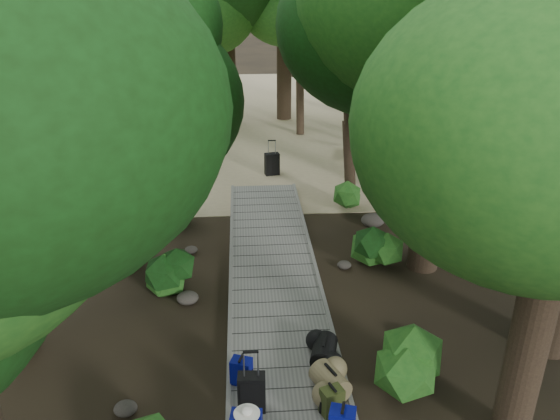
{
  "coord_description": "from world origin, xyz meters",
  "views": [
    {
      "loc": [
        -0.63,
        -8.87,
        6.36
      ],
      "look_at": [
        0.24,
        3.12,
        1.0
      ],
      "focal_mm": 35.0,
      "sensor_mm": 36.0,
      "label": 1
    }
  ],
  "objects_px": {
    "backpack_left_d": "(241,370)",
    "kayak": "(173,150)",
    "duffel_right_khaki": "(330,381)",
    "sun_lounger": "(357,150)",
    "backpack_right_d": "(332,400)",
    "suitcase_on_boardwalk": "(252,392)",
    "lone_suitcase_on_sand": "(272,164)",
    "duffel_right_black": "(324,351)"
  },
  "relations": [
    {
      "from": "kayak",
      "to": "sun_lounger",
      "type": "height_order",
      "value": "sun_lounger"
    },
    {
      "from": "backpack_right_d",
      "to": "duffel_right_khaki",
      "type": "relative_size",
      "value": 0.79
    },
    {
      "from": "backpack_right_d",
      "to": "kayak",
      "type": "relative_size",
      "value": 0.15
    },
    {
      "from": "backpack_left_d",
      "to": "kayak",
      "type": "relative_size",
      "value": 0.15
    },
    {
      "from": "suitcase_on_boardwalk",
      "to": "kayak",
      "type": "height_order",
      "value": "suitcase_on_boardwalk"
    },
    {
      "from": "duffel_right_khaki",
      "to": "lone_suitcase_on_sand",
      "type": "bearing_deg",
      "value": 67.6
    },
    {
      "from": "sun_lounger",
      "to": "kayak",
      "type": "bearing_deg",
      "value": -173.35
    },
    {
      "from": "duffel_right_khaki",
      "to": "backpack_right_d",
      "type": "bearing_deg",
      "value": -119.83
    },
    {
      "from": "duffel_right_khaki",
      "to": "lone_suitcase_on_sand",
      "type": "relative_size",
      "value": 0.87
    },
    {
      "from": "backpack_right_d",
      "to": "backpack_left_d",
      "type": "bearing_deg",
      "value": 129.32
    },
    {
      "from": "suitcase_on_boardwalk",
      "to": "sun_lounger",
      "type": "height_order",
      "value": "suitcase_on_boardwalk"
    },
    {
      "from": "duffel_right_black",
      "to": "kayak",
      "type": "height_order",
      "value": "duffel_right_black"
    },
    {
      "from": "duffel_right_khaki",
      "to": "kayak",
      "type": "bearing_deg",
      "value": 82.62
    },
    {
      "from": "backpack_right_d",
      "to": "suitcase_on_boardwalk",
      "type": "height_order",
      "value": "suitcase_on_boardwalk"
    },
    {
      "from": "kayak",
      "to": "sun_lounger",
      "type": "bearing_deg",
      "value": -26.24
    },
    {
      "from": "duffel_right_khaki",
      "to": "lone_suitcase_on_sand",
      "type": "height_order",
      "value": "lone_suitcase_on_sand"
    },
    {
      "from": "duffel_right_black",
      "to": "lone_suitcase_on_sand",
      "type": "height_order",
      "value": "lone_suitcase_on_sand"
    },
    {
      "from": "suitcase_on_boardwalk",
      "to": "backpack_right_d",
      "type": "bearing_deg",
      "value": -4.12
    },
    {
      "from": "backpack_right_d",
      "to": "suitcase_on_boardwalk",
      "type": "relative_size",
      "value": 0.77
    },
    {
      "from": "duffel_right_khaki",
      "to": "duffel_right_black",
      "type": "height_order",
      "value": "duffel_right_khaki"
    },
    {
      "from": "backpack_left_d",
      "to": "duffel_right_khaki",
      "type": "distance_m",
      "value": 1.44
    },
    {
      "from": "lone_suitcase_on_sand",
      "to": "kayak",
      "type": "distance_m",
      "value": 4.28
    },
    {
      "from": "duffel_right_khaki",
      "to": "suitcase_on_boardwalk",
      "type": "height_order",
      "value": "suitcase_on_boardwalk"
    },
    {
      "from": "suitcase_on_boardwalk",
      "to": "sun_lounger",
      "type": "bearing_deg",
      "value": 74.9
    },
    {
      "from": "duffel_right_black",
      "to": "suitcase_on_boardwalk",
      "type": "distance_m",
      "value": 1.64
    },
    {
      "from": "duffel_right_khaki",
      "to": "kayak",
      "type": "distance_m",
      "value": 13.34
    },
    {
      "from": "backpack_left_d",
      "to": "kayak",
      "type": "height_order",
      "value": "backpack_left_d"
    },
    {
      "from": "sun_lounger",
      "to": "suitcase_on_boardwalk",
      "type": "bearing_deg",
      "value": -93.78
    },
    {
      "from": "duffel_right_black",
      "to": "kayak",
      "type": "bearing_deg",
      "value": 123.5
    },
    {
      "from": "lone_suitcase_on_sand",
      "to": "sun_lounger",
      "type": "xyz_separation_m",
      "value": [
        3.14,
        1.44,
        -0.03
      ]
    },
    {
      "from": "duffel_right_khaki",
      "to": "backpack_left_d",
      "type": "bearing_deg",
      "value": 142.95
    },
    {
      "from": "sun_lounger",
      "to": "duffel_right_black",
      "type": "bearing_deg",
      "value": -89.42
    },
    {
      "from": "backpack_left_d",
      "to": "duffel_right_black",
      "type": "relative_size",
      "value": 0.77
    },
    {
      "from": "duffel_right_black",
      "to": "lone_suitcase_on_sand",
      "type": "relative_size",
      "value": 0.88
    },
    {
      "from": "backpack_right_d",
      "to": "suitcase_on_boardwalk",
      "type": "xyz_separation_m",
      "value": [
        -1.21,
        0.16,
        0.08
      ]
    },
    {
      "from": "backpack_left_d",
      "to": "sun_lounger",
      "type": "relative_size",
      "value": 0.24
    },
    {
      "from": "duffel_right_khaki",
      "to": "suitcase_on_boardwalk",
      "type": "relative_size",
      "value": 0.98
    },
    {
      "from": "lone_suitcase_on_sand",
      "to": "duffel_right_black",
      "type": "bearing_deg",
      "value": -100.49
    },
    {
      "from": "backpack_right_d",
      "to": "sun_lounger",
      "type": "distance_m",
      "value": 12.59
    },
    {
      "from": "sun_lounger",
      "to": "duffel_right_khaki",
      "type": "bearing_deg",
      "value": -88.6
    },
    {
      "from": "duffel_right_khaki",
      "to": "duffel_right_black",
      "type": "bearing_deg",
      "value": 64.89
    },
    {
      "from": "suitcase_on_boardwalk",
      "to": "kayak",
      "type": "xyz_separation_m",
      "value": [
        -2.59,
        13.06,
        -0.26
      ]
    }
  ]
}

